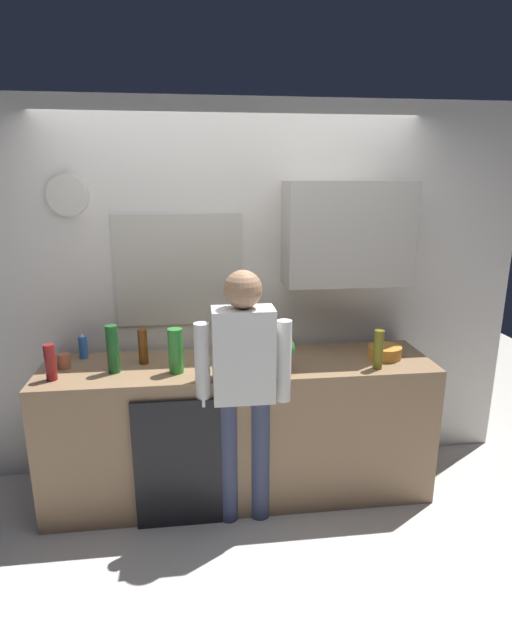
# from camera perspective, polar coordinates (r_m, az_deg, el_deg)

# --- Properties ---
(ground_plane) EXTENTS (8.00, 8.00, 0.00)m
(ground_plane) POSITION_cam_1_polar(r_m,az_deg,el_deg) (3.46, -1.31, -21.42)
(ground_plane) COLOR silver
(kitchen_counter) EXTENTS (2.53, 0.64, 0.94)m
(kitchen_counter) POSITION_cam_1_polar(r_m,az_deg,el_deg) (3.46, -1.88, -12.19)
(kitchen_counter) COLOR #937251
(kitchen_counter) RESTS_ON ground_plane
(dishwasher_panel) EXTENTS (0.56, 0.02, 0.85)m
(dishwasher_panel) POSITION_cam_1_polar(r_m,az_deg,el_deg) (3.18, -8.56, -16.00)
(dishwasher_panel) COLOR black
(dishwasher_panel) RESTS_ON ground_plane
(back_wall_assembly) EXTENTS (4.13, 0.42, 2.60)m
(back_wall_assembly) POSITION_cam_1_polar(r_m,az_deg,el_deg) (3.54, -1.03, 3.98)
(back_wall_assembly) COLOR white
(back_wall_assembly) RESTS_ON ground_plane
(coffee_maker) EXTENTS (0.20, 0.20, 0.33)m
(coffee_maker) POSITION_cam_1_polar(r_m,az_deg,el_deg) (3.22, -0.53, -2.39)
(coffee_maker) COLOR black
(coffee_maker) RESTS_ON kitchen_counter
(bottle_green_wine) EXTENTS (0.07, 0.07, 0.30)m
(bottle_green_wine) POSITION_cam_1_polar(r_m,az_deg,el_deg) (3.18, -15.99, -3.20)
(bottle_green_wine) COLOR #195923
(bottle_green_wine) RESTS_ON kitchen_counter
(bottle_clear_soda) EXTENTS (0.09, 0.09, 0.28)m
(bottle_clear_soda) POSITION_cam_1_polar(r_m,az_deg,el_deg) (3.10, -9.13, -3.49)
(bottle_clear_soda) COLOR #2D8C33
(bottle_clear_soda) RESTS_ON kitchen_counter
(bottle_amber_beer) EXTENTS (0.06, 0.06, 0.23)m
(bottle_amber_beer) POSITION_cam_1_polar(r_m,az_deg,el_deg) (3.29, -12.74, -2.95)
(bottle_amber_beer) COLOR brown
(bottle_amber_beer) RESTS_ON kitchen_counter
(bottle_olive_oil) EXTENTS (0.06, 0.06, 0.25)m
(bottle_olive_oil) POSITION_cam_1_polar(r_m,az_deg,el_deg) (3.22, 13.75, -3.29)
(bottle_olive_oil) COLOR olive
(bottle_olive_oil) RESTS_ON kitchen_counter
(bottle_red_vinegar) EXTENTS (0.06, 0.06, 0.22)m
(bottle_red_vinegar) POSITION_cam_1_polar(r_m,az_deg,el_deg) (3.19, -22.37, -4.48)
(bottle_red_vinegar) COLOR maroon
(bottle_red_vinegar) RESTS_ON kitchen_counter
(cup_terracotta_mug) EXTENTS (0.08, 0.08, 0.09)m
(cup_terracotta_mug) POSITION_cam_1_polar(r_m,az_deg,el_deg) (3.39, -21.03, -4.36)
(cup_terracotta_mug) COLOR #B26647
(cup_terracotta_mug) RESTS_ON kitchen_counter
(mixing_bowl) EXTENTS (0.22, 0.22, 0.08)m
(mixing_bowl) POSITION_cam_1_polar(r_m,az_deg,el_deg) (3.44, 14.43, -3.56)
(mixing_bowl) COLOR orange
(mixing_bowl) RESTS_ON kitchen_counter
(potted_plant) EXTENTS (0.15, 0.15, 0.23)m
(potted_plant) POSITION_cam_1_polar(r_m,az_deg,el_deg) (3.06, 3.07, -3.68)
(potted_plant) COLOR #9E5638
(potted_plant) RESTS_ON kitchen_counter
(dish_soap) EXTENTS (0.06, 0.06, 0.18)m
(dish_soap) POSITION_cam_1_polar(r_m,az_deg,el_deg) (3.51, -19.07, -2.91)
(dish_soap) COLOR blue
(dish_soap) RESTS_ON kitchen_counter
(person_at_sink) EXTENTS (0.57, 0.22, 1.60)m
(person_at_sink) POSITION_cam_1_polar(r_m,az_deg,el_deg) (2.98, -1.43, -6.73)
(person_at_sink) COLOR #3F4766
(person_at_sink) RESTS_ON ground_plane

